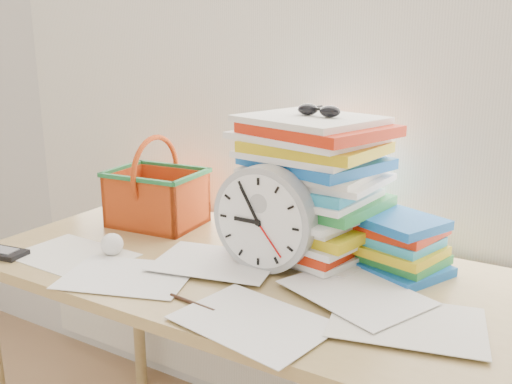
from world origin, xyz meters
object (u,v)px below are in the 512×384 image
Objects in this scene: paper_stack at (312,188)px; calculator at (0,252)px; clock at (264,219)px; basket at (156,182)px; book_stack at (396,242)px; desk at (236,291)px.

calculator is at bearing -148.22° from paper_stack.
clock is at bearing -107.99° from paper_stack.
basket is at bearing 57.27° from calculator.
basket reaches higher than clock.
clock is 0.74m from calculator.
clock is 0.34m from book_stack.
book_stack is at bearing 17.62° from calculator.
book_stack reaches higher than desk.
clock is at bearing 7.94° from desk.
clock is 0.50m from basket.
basket is at bearing 158.60° from desk.
desk is 5.12× the size of clock.
paper_stack reaches higher than book_stack.
basket is (-0.76, -0.04, 0.07)m from book_stack.
desk is 0.48m from basket.
clock is (0.08, 0.01, 0.21)m from desk.
paper_stack reaches higher than basket.
paper_stack is at bearing 52.37° from desk.
calculator is (-0.72, -0.45, -0.18)m from paper_stack.
clock is 1.86× the size of calculator.
desk is at bearing -151.38° from book_stack.
book_stack is (0.36, 0.20, 0.15)m from desk.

